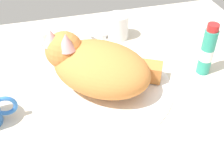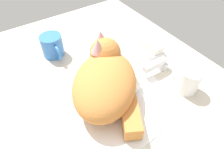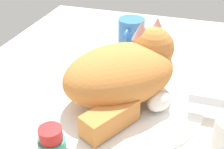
{
  "view_description": "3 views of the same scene",
  "coord_description": "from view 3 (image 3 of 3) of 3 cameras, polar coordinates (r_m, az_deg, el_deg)",
  "views": [
    {
      "loc": [
        -12.2,
        -55.67,
        50.48
      ],
      "look_at": [
        2.6,
        -0.76,
        4.53
      ],
      "focal_mm": 46.87,
      "sensor_mm": 36.0,
      "label": 1
    },
    {
      "loc": [
        32.18,
        -19.02,
        48.02
      ],
      "look_at": [
        -1.87,
        3.71,
        6.56
      ],
      "focal_mm": 31.94,
      "sensor_mm": 36.0,
      "label": 2
    },
    {
      "loc": [
        53.61,
        15.3,
        39.99
      ],
      "look_at": [
        0.48,
        -1.59,
        6.31
      ],
      "focal_mm": 48.93,
      "sensor_mm": 36.0,
      "label": 3
    }
  ],
  "objects": [
    {
      "name": "ground_plane",
      "position": [
        0.69,
        1.38,
        -5.53
      ],
      "size": [
        110.0,
        82.5,
        3.0
      ],
      "primitive_type": "cube",
      "color": "beige"
    },
    {
      "name": "sink_basin",
      "position": [
        0.68,
        1.39,
        -4.29
      ],
      "size": [
        36.82,
        36.82,
        0.67
      ],
      "primitive_type": "cylinder",
      "color": "white",
      "rests_on": "ground_plane"
    },
    {
      "name": "cat",
      "position": [
        0.65,
        2.59,
        0.75
      ],
      "size": [
        32.21,
        30.08,
        15.24
      ],
      "color": "#D17F3D",
      "rests_on": "sink_basin"
    },
    {
      "name": "coffee_mug",
      "position": [
        0.91,
        3.56,
        7.91
      ],
      "size": [
        11.74,
        7.79,
        8.04
      ],
      "color": "#3372C6",
      "rests_on": "ground_plane"
    }
  ]
}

